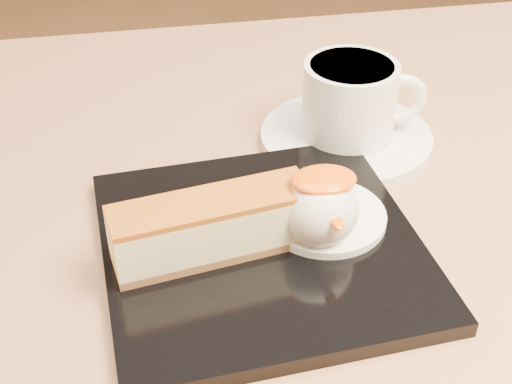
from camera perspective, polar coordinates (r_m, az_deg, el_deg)
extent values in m
cube|color=#925A35|center=(0.54, 5.99, -4.87)|extent=(0.80, 0.80, 0.04)
cube|color=black|center=(0.51, 0.42, -4.41)|extent=(0.23, 0.23, 0.01)
cube|color=brown|center=(0.49, -3.47, -4.46)|extent=(0.14, 0.06, 0.01)
cube|color=#FDF0A5|center=(0.48, -3.55, -2.66)|extent=(0.14, 0.06, 0.03)
cube|color=#973D10|center=(0.47, -3.64, -0.87)|extent=(0.14, 0.06, 0.00)
cylinder|color=white|center=(0.52, 5.50, -1.93)|extent=(0.09, 0.09, 0.01)
sphere|color=white|center=(0.49, 5.14, -1.33)|extent=(0.05, 0.05, 0.05)
ellipsoid|color=#FF5B08|center=(0.48, 5.45, 1.00)|extent=(0.05, 0.03, 0.01)
ellipsoid|color=green|center=(0.53, 1.83, -0.66)|extent=(0.02, 0.01, 0.00)
ellipsoid|color=green|center=(0.54, 2.67, -0.20)|extent=(0.02, 0.02, 0.00)
ellipsoid|color=green|center=(0.53, 0.88, -0.28)|extent=(0.01, 0.02, 0.00)
cylinder|color=white|center=(0.63, 7.20, 4.36)|extent=(0.15, 0.15, 0.01)
cylinder|color=white|center=(0.61, 7.46, 7.33)|extent=(0.08, 0.08, 0.07)
cylinder|color=black|center=(0.60, 7.69, 9.88)|extent=(0.07, 0.07, 0.00)
torus|color=white|center=(0.62, 11.49, 7.32)|extent=(0.05, 0.02, 0.05)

